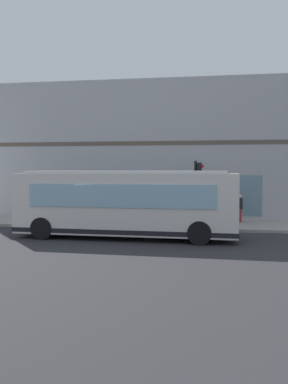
{
  "coord_description": "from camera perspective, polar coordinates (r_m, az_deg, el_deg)",
  "views": [
    {
      "loc": [
        -18.95,
        -4.8,
        3.14
      ],
      "look_at": [
        2.44,
        -1.2,
        1.98
      ],
      "focal_mm": 39.98,
      "sensor_mm": 36.0,
      "label": 1
    }
  ],
  "objects": [
    {
      "name": "city_bus_nearside",
      "position": [
        19.45,
        -2.42,
        -1.62
      ],
      "size": [
        2.87,
        10.12,
        3.07
      ],
      "color": "silver",
      "rests_on": "ground"
    },
    {
      "name": "sidewalk_curb",
      "position": [
        24.11,
        -2.01,
        -4.24
      ],
      "size": [
        3.77,
        40.0,
        0.15
      ],
      "primitive_type": "cube",
      "color": "#9E9991",
      "rests_on": "ground"
    },
    {
      "name": "pedestrian_near_building_entrance",
      "position": [
        23.79,
        7.95,
        -2.01
      ],
      "size": [
        0.32,
        0.32,
        1.58
      ],
      "color": "#B23338",
      "rests_on": "sidewalk_curb"
    },
    {
      "name": "traffic_light_near_corner",
      "position": [
        22.13,
        7.21,
        1.48
      ],
      "size": [
        0.32,
        0.49,
        3.42
      ],
      "color": "black",
      "rests_on": "sidewalk_curb"
    },
    {
      "name": "pedestrian_by_light_pole",
      "position": [
        24.65,
        12.67,
        -1.91
      ],
      "size": [
        0.32,
        0.32,
        1.56
      ],
      "color": "#B23338",
      "rests_on": "sidewalk_curb"
    },
    {
      "name": "ground",
      "position": [
        19.79,
        -4.63,
        -6.07
      ],
      "size": [
        120.0,
        120.0,
        0.0
      ],
      "primitive_type": "plane",
      "color": "#2D2D30"
    },
    {
      "name": "fire_hydrant",
      "position": [
        25.12,
        0.08,
        -2.94
      ],
      "size": [
        0.35,
        0.35,
        0.74
      ],
      "color": "red",
      "rests_on": "sidewalk_curb"
    },
    {
      "name": "building_corner",
      "position": [
        29.76,
        0.27,
        5.23
      ],
      "size": [
        8.13,
        21.27,
        8.54
      ],
      "color": "#A8A8AD",
      "rests_on": "ground"
    },
    {
      "name": "pedestrian_near_hydrant",
      "position": [
        23.81,
        -4.48,
        -1.97
      ],
      "size": [
        0.32,
        0.32,
        1.59
      ],
      "color": "#3359A5",
      "rests_on": "sidewalk_curb"
    }
  ]
}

